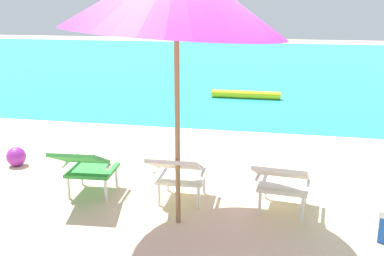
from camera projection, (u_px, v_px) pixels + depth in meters
The scene contains 7 objects.
ground_plane at pixel (229, 118), 8.88m from camera, with size 40.00×40.00×0.00m, color beige.
ocean_band at pixel (257, 64), 16.51m from camera, with size 40.00×18.00×0.01m, color #28B2B7.
swim_buoy at pixel (246, 95), 10.62m from camera, with size 0.18×0.18×1.60m, color yellow.
lounge_chair_left at pixel (87, 165), 5.13m from camera, with size 0.60×0.91×0.68m.
lounge_chair_center at pixel (179, 172), 4.94m from camera, with size 0.56×0.89×0.68m.
lounge_chair_right at pixel (283, 180), 4.71m from camera, with size 0.62×0.92×0.68m.
beach_ball at pixel (16, 157), 6.25m from camera, with size 0.26×0.26×0.26m, color purple.
Camera 1 is at (1.05, -4.58, 2.17)m, focal length 42.71 mm.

